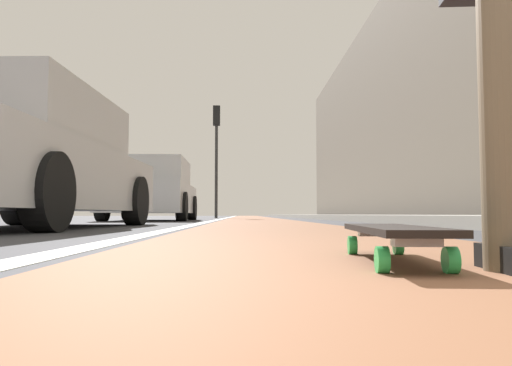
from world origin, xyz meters
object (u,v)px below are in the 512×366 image
skateboard (392,233)px  traffic_light (216,141)px  parked_car_mid (152,191)px  parked_car_near (29,163)px

skateboard → traffic_light: (18.54, 1.59, 3.04)m
skateboard → parked_car_mid: 11.04m
parked_car_near → parked_car_mid: size_ratio=1.11×
parked_car_near → parked_car_mid: (6.65, -0.14, -0.01)m
parked_car_near → traffic_light: (14.52, -1.28, 2.40)m
parked_car_near → parked_car_mid: bearing=-1.2°
skateboard → traffic_light: traffic_light is taller
skateboard → traffic_light: 18.86m
parked_car_near → parked_car_mid: parked_car_near is taller
skateboard → parked_car_mid: (10.68, 2.72, 0.62)m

